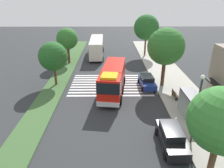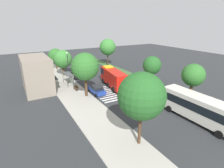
% 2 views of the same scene
% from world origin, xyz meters
% --- Properties ---
extents(ground_plane, '(120.00, 120.00, 0.00)m').
position_xyz_m(ground_plane, '(0.00, 0.00, 0.00)').
color(ground_plane, '#2D3033').
extents(sidewalk, '(60.00, 5.76, 0.14)m').
position_xyz_m(sidewalk, '(0.00, 9.18, 0.07)').
color(sidewalk, '#ADA89E').
rests_on(sidewalk, ground_plane).
extents(median_strip, '(60.00, 3.00, 0.14)m').
position_xyz_m(median_strip, '(0.00, -7.80, 0.07)').
color(median_strip, '#3D6033').
rests_on(median_strip, ground_plane).
extents(crosswalk, '(7.65, 11.33, 0.01)m').
position_xyz_m(crosswalk, '(-0.33, 0.00, 0.01)').
color(crosswalk, silver).
rests_on(crosswalk, ground_plane).
extents(fire_truck, '(9.73, 3.78, 3.76)m').
position_xyz_m(fire_truck, '(2.69, 0.25, 2.07)').
color(fire_truck, red).
rests_on(fire_truck, ground_plane).
extents(parked_car_west, '(4.51, 2.17, 1.61)m').
position_xyz_m(parked_car_west, '(0.49, 5.09, 0.84)').
color(parked_car_west, navy).
rests_on(parked_car_west, ground_plane).
extents(parked_car_mid, '(4.72, 2.00, 1.73)m').
position_xyz_m(parked_car_mid, '(12.87, 5.10, 0.89)').
color(parked_car_mid, black).
rests_on(parked_car_mid, ground_plane).
extents(transit_bus, '(11.07, 3.03, 3.63)m').
position_xyz_m(transit_bus, '(-15.48, -2.83, 2.15)').
color(transit_bus, silver).
rests_on(transit_bus, ground_plane).
extents(bus_stop_shelter, '(3.50, 1.40, 2.46)m').
position_xyz_m(bus_stop_shelter, '(8.19, 7.99, 1.89)').
color(bus_stop_shelter, '#4C4C51').
rests_on(bus_stop_shelter, sidewalk).
extents(bench_near_shelter, '(1.60, 0.50, 0.90)m').
position_xyz_m(bench_near_shelter, '(4.19, 7.95, 0.59)').
color(bench_near_shelter, '#4C3823').
rests_on(bench_near_shelter, sidewalk).
extents(street_lamp, '(0.36, 0.36, 6.29)m').
position_xyz_m(street_lamp, '(12.68, 6.90, 3.84)').
color(street_lamp, '#2D2D30').
rests_on(street_lamp, sidewalk).
extents(sidewalk_tree_far_west, '(5.05, 5.05, 8.29)m').
position_xyz_m(sidewalk_tree_far_west, '(-15.56, 7.30, 5.89)').
color(sidewalk_tree_far_west, '#47301E').
rests_on(sidewalk_tree_far_west, sidewalk).
extents(sidewalk_tree_west, '(4.92, 4.92, 7.99)m').
position_xyz_m(sidewalk_tree_west, '(0.25, 7.30, 5.65)').
color(sidewalk_tree_west, '#47301E').
rests_on(sidewalk_tree_west, sidewalk).
extents(sidewalk_tree_east, '(4.57, 4.57, 6.50)m').
position_xyz_m(sidewalk_tree_east, '(15.60, 7.30, 4.34)').
color(sidewalk_tree_east, '#513823').
rests_on(sidewalk_tree_east, sidewalk).
extents(median_tree_far_west, '(3.84, 3.84, 6.45)m').
position_xyz_m(median_tree_far_west, '(-10.41, -7.80, 4.63)').
color(median_tree_far_west, '#513823').
rests_on(median_tree_far_west, median_strip).
extents(median_tree_west, '(3.95, 3.95, 6.09)m').
position_xyz_m(median_tree_west, '(-0.20, -7.80, 4.24)').
color(median_tree_west, '#513823').
rests_on(median_tree_west, median_strip).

